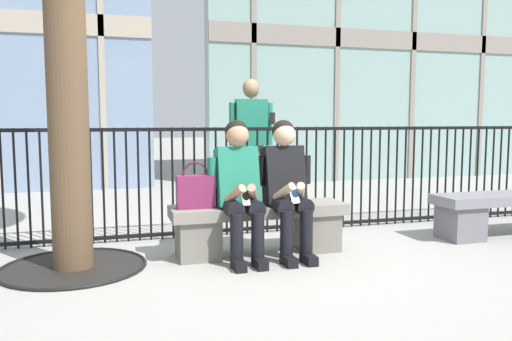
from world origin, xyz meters
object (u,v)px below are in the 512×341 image
Objects in this scene: handbag_on_bench at (195,191)px; stone_bench_far at (506,210)px; seated_person_companion at (287,183)px; seated_person_with_phone at (239,185)px; bystander_at_railing at (251,137)px; stone_bench at (259,224)px.

stone_bench_far is at bearing -0.90° from handbag_on_bench.
seated_person_with_phone is at bearing 180.00° from seated_person_companion.
seated_person_with_phone is 0.39m from handbag_on_bench.
seated_person_with_phone is at bearing -108.96° from bystander_at_railing.
seated_person_companion is (0.22, -0.13, 0.38)m from stone_bench.
bystander_at_railing is at bearing 142.71° from stone_bench_far.
stone_bench is 3.96× the size of handbag_on_bench.
seated_person_companion is 1.84m from bystander_at_railing.
stone_bench is at bearing 0.99° from handbag_on_bench.
stone_bench is 1.32× the size of seated_person_with_phone.
seated_person_with_phone is 3.00× the size of handbag_on_bench.
handbag_on_bench is 0.24× the size of bystander_at_railing.
stone_bench is at bearing 30.71° from seated_person_with_phone.
bystander_at_railing is (0.98, 1.68, 0.40)m from handbag_on_bench.
handbag_on_bench is at bearing 179.10° from stone_bench_far.
bystander_at_railing is at bearing 84.12° from seated_person_companion.
seated_person_companion reaches higher than stone_bench.
bystander_at_railing reaches higher than stone_bench.
seated_person_with_phone and seated_person_companion have the same top height.
stone_bench_far is (2.68, -0.06, 0.00)m from stone_bench.
handbag_on_bench is at bearing 161.92° from seated_person_with_phone.
seated_person_with_phone is 0.43m from seated_person_companion.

